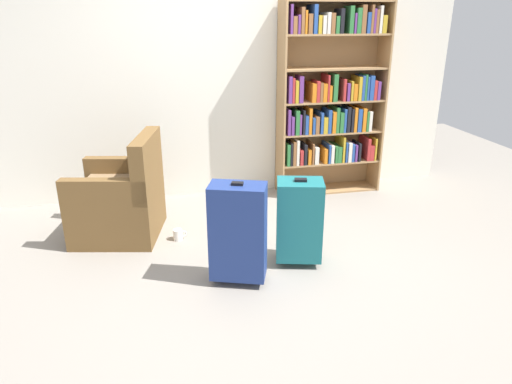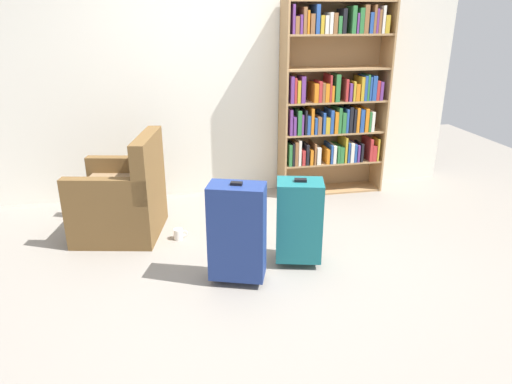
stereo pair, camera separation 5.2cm
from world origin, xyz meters
name	(u,v)px [view 2 (the right image)]	position (x,y,z in m)	size (l,w,h in m)	color
ground_plane	(268,268)	(0.00, 0.00, 0.00)	(8.50, 8.50, 0.00)	gray
back_wall	(231,70)	(0.00, 1.77, 1.30)	(4.86, 0.10, 2.60)	silver
bookshelf	(333,98)	(1.03, 1.54, 1.02)	(1.11, 0.32, 1.97)	#A87F51
armchair	(123,200)	(-1.11, 0.86, 0.32)	(0.83, 0.83, 0.90)	brown
mug	(179,234)	(-0.66, 0.64, 0.05)	(0.12, 0.08, 0.10)	white
suitcase_navy_blue	(237,232)	(-0.26, -0.14, 0.40)	(0.44, 0.34, 0.77)	navy
suitcase_teal	(299,220)	(0.25, 0.04, 0.36)	(0.40, 0.33, 0.70)	#19666B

